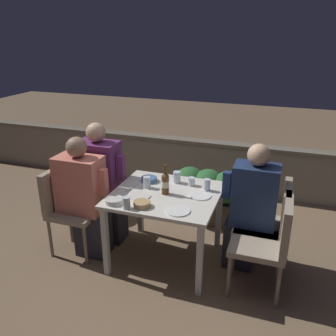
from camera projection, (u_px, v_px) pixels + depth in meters
ground_plane at (166, 258)px, 3.46m from camera, size 16.00×16.00×0.00m
parapet_wall at (208, 165)px, 4.86m from camera, size 9.00×0.18×0.69m
dining_table at (166, 202)px, 3.23m from camera, size 0.95×0.87×0.70m
planter_hedge at (207, 192)px, 4.07m from camera, size 0.81×0.47×0.61m
chair_left_near at (67, 202)px, 3.45m from camera, size 0.45×0.45×0.85m
person_coral_top at (84, 198)px, 3.36m from camera, size 0.50×0.26×1.19m
chair_left_far at (86, 190)px, 3.69m from camera, size 0.45×0.45×0.85m
person_purple_stripe at (102, 183)px, 3.59m from camera, size 0.49×0.26×1.25m
chair_right_near at (271, 237)px, 2.86m from camera, size 0.45×0.45×0.85m
chair_right_far at (272, 220)px, 3.12m from camera, size 0.45×0.45×0.85m
person_navy_jumper at (250, 208)px, 3.15m from camera, size 0.48×0.26×1.20m
beer_bottle at (165, 183)px, 3.16m from camera, size 0.07×0.07×0.28m
plate_0 at (178, 211)px, 2.88m from camera, size 0.20×0.20×0.01m
plate_1 at (200, 196)px, 3.14m from camera, size 0.19×0.19×0.01m
plate_2 at (140, 196)px, 3.13m from camera, size 0.19×0.19×0.01m
bowl_0 at (142, 204)px, 2.95m from camera, size 0.15×0.15×0.05m
bowl_1 at (149, 179)px, 3.45m from camera, size 0.15×0.15×0.04m
bowl_2 at (114, 200)px, 3.01m from camera, size 0.15×0.15×0.04m
glass_cup_0 at (207, 185)px, 3.24m from camera, size 0.06×0.06×0.11m
glass_cup_1 at (147, 182)px, 3.30m from camera, size 0.07×0.07×0.11m
glass_cup_2 at (177, 177)px, 3.41m from camera, size 0.07×0.07×0.11m
glass_cup_3 at (191, 181)px, 3.35m from camera, size 0.07×0.07×0.08m
glass_cup_4 at (126, 203)px, 2.91m from camera, size 0.06×0.06×0.10m
fork_0 at (132, 188)px, 3.30m from camera, size 0.07×0.17×0.01m
potted_plant at (78, 176)px, 4.21m from camera, size 0.38×0.38×0.74m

